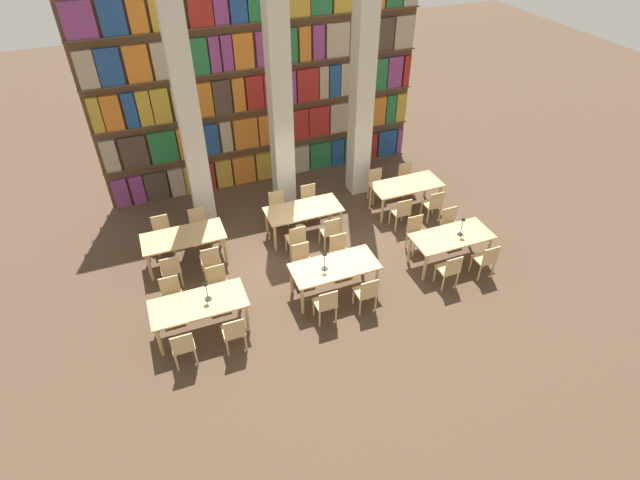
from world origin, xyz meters
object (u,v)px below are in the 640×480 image
object	(u,v)px
reading_table_4	(303,212)
chair_17	(278,207)
chair_6	(366,292)
reading_table_5	(406,187)
pillar_left	(188,114)
chair_12	(171,269)
desk_lamp_2	(463,223)
chair_13	(162,232)
chair_15	(199,225)
chair_22	(433,204)
reading_table_3	(184,239)
chair_5	(302,261)
chair_8	(449,269)
chair_10	(486,259)
pillar_right	(362,88)
chair_16	(296,239)
chair_11	(451,224)
chair_19	(310,200)
chair_1	(172,295)
chair_20	(401,212)
reading_table_0	(199,306)
chair_3	(218,284)
chair_21	(376,184)
pillar_center	(280,100)
reading_table_2	(451,239)
chair_9	(416,233)
chair_23	(406,178)
chair_2	(234,332)
chair_18	(330,231)
chair_4	(326,304)
chair_7	(340,252)
desk_lamp_0	(206,288)
desk_lamp_1	(325,258)
chair_14	(210,260)

from	to	relation	value
reading_table_4	chair_17	xyz separation A→B (m)	(-0.44, 0.71, -0.20)
chair_6	reading_table_5	bearing A→B (deg)	49.56
pillar_left	chair_12	distance (m)	3.53
desk_lamp_2	chair_13	world-z (taller)	desk_lamp_2
chair_15	chair_22	bearing A→B (deg)	167.39
desk_lamp_2	reading_table_3	xyz separation A→B (m)	(-5.93, 2.24, -0.41)
chair_5	reading_table_3	bearing A→B (deg)	-32.39
chair_8	chair_10	size ratio (longest dim) A/B	1.00
pillar_right	chair_16	world-z (taller)	pillar_right
chair_11	chair_19	size ratio (longest dim) A/B	1.00
chair_1	chair_11	size ratio (longest dim) A/B	1.00
pillar_left	pillar_right	xyz separation A→B (m)	(4.34, 0.00, 0.00)
chair_20	chair_13	bearing A→B (deg)	167.26
reading_table_0	chair_3	bearing A→B (deg)	54.42
chair_1	chair_12	bearing A→B (deg)	-96.18
chair_1	chair_12	xyz separation A→B (m)	(0.09, 0.84, 0.00)
reading_table_0	chair_11	bearing A→B (deg)	6.93
reading_table_0	chair_19	xyz separation A→B (m)	(3.42, 3.00, -0.20)
chair_21	pillar_center	bearing A→B (deg)	-15.06
chair_12	chair_21	bearing A→B (deg)	14.99
reading_table_2	chair_9	distance (m)	0.88
chair_17	chair_23	bearing A→B (deg)	-178.59
chair_2	chair_18	xyz separation A→B (m)	(2.91, 2.29, 0.00)
chair_17	desk_lamp_2	bearing A→B (deg)	139.11
chair_4	chair_7	xyz separation A→B (m)	(0.90, 1.42, 0.00)
chair_5	chair_20	xyz separation A→B (m)	(2.98, 0.90, 0.00)
chair_7	chair_8	bearing A→B (deg)	144.42
reading_table_2	chair_23	world-z (taller)	chair_23
desk_lamp_0	chair_21	size ratio (longest dim) A/B	0.51
chair_17	chair_21	size ratio (longest dim) A/B	1.00
desk_lamp_1	chair_18	bearing A→B (deg)	63.84
desk_lamp_0	pillar_right	bearing A→B (deg)	37.00
chair_19	reading_table_5	size ratio (longest dim) A/B	0.48
chair_1	chair_17	xyz separation A→B (m)	(3.00, 2.29, 0.00)
chair_5	chair_20	distance (m)	3.12
chair_8	chair_20	distance (m)	2.33
chair_7	chair_20	bearing A→B (deg)	-156.50
chair_10	reading_table_4	bearing A→B (deg)	138.04
pillar_left	chair_23	world-z (taller)	pillar_left
pillar_center	chair_21	xyz separation A→B (m)	(2.44, -0.66, -2.51)
chair_3	chair_14	xyz separation A→B (m)	(0.00, 0.84, 0.00)
pillar_right	chair_20	xyz separation A→B (m)	(0.27, -2.08, -2.51)
pillar_right	pillar_center	bearing A→B (deg)	180.00
chair_2	desk_lamp_1	bearing A→B (deg)	19.28
pillar_center	chair_23	bearing A→B (deg)	-11.01
chair_12	chair_13	xyz separation A→B (m)	(0.00, 1.42, 0.00)
chair_19	chair_11	bearing A→B (deg)	141.92
chair_7	chair_10	xyz separation A→B (m)	(2.95, -1.43, 0.00)
chair_10	chair_15	size ratio (longest dim) A/B	1.00
pillar_left	chair_2	distance (m)	5.13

